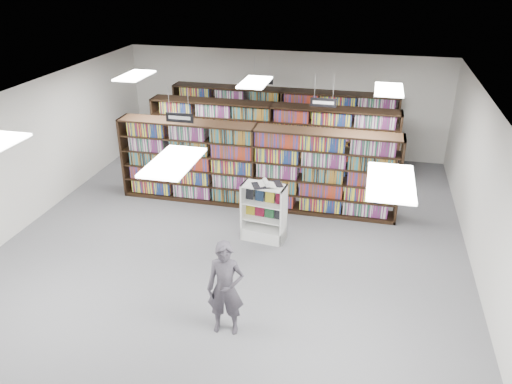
% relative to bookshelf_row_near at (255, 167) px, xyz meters
% --- Properties ---
extents(floor, '(12.00, 12.00, 0.00)m').
position_rel_bookshelf_row_near_xyz_m(floor, '(0.00, -2.00, -1.05)').
color(floor, '#55555A').
rests_on(floor, ground).
extents(ceiling, '(10.00, 12.00, 0.10)m').
position_rel_bookshelf_row_near_xyz_m(ceiling, '(0.00, -2.00, 2.15)').
color(ceiling, white).
rests_on(ceiling, wall_back).
extents(wall_back, '(10.00, 0.10, 3.20)m').
position_rel_bookshelf_row_near_xyz_m(wall_back, '(0.00, 4.00, 0.55)').
color(wall_back, silver).
rests_on(wall_back, ground).
extents(wall_left, '(0.10, 12.00, 3.20)m').
position_rel_bookshelf_row_near_xyz_m(wall_left, '(-5.00, -2.00, 0.55)').
color(wall_left, silver).
rests_on(wall_left, ground).
extents(wall_right, '(0.10, 12.00, 3.20)m').
position_rel_bookshelf_row_near_xyz_m(wall_right, '(5.00, -2.00, 0.55)').
color(wall_right, silver).
rests_on(wall_right, ground).
extents(bookshelf_row_near, '(7.00, 0.60, 2.10)m').
position_rel_bookshelf_row_near_xyz_m(bookshelf_row_near, '(0.00, 0.00, 0.00)').
color(bookshelf_row_near, black).
rests_on(bookshelf_row_near, floor).
extents(bookshelf_row_mid, '(7.00, 0.60, 2.10)m').
position_rel_bookshelf_row_near_xyz_m(bookshelf_row_mid, '(0.00, 2.00, 0.00)').
color(bookshelf_row_mid, black).
rests_on(bookshelf_row_mid, floor).
extents(bookshelf_row_far, '(7.00, 0.60, 2.10)m').
position_rel_bookshelf_row_near_xyz_m(bookshelf_row_far, '(0.00, 3.70, 0.00)').
color(bookshelf_row_far, black).
rests_on(bookshelf_row_far, floor).
extents(aisle_sign_left, '(0.65, 0.02, 0.80)m').
position_rel_bookshelf_row_near_xyz_m(aisle_sign_left, '(-1.50, -1.00, 1.48)').
color(aisle_sign_left, '#B2B2B7').
rests_on(aisle_sign_left, ceiling).
extents(aisle_sign_right, '(0.65, 0.02, 0.80)m').
position_rel_bookshelf_row_near_xyz_m(aisle_sign_right, '(1.50, 1.00, 1.48)').
color(aisle_sign_right, '#B2B2B7').
rests_on(aisle_sign_right, ceiling).
extents(aisle_sign_center, '(0.65, 0.02, 0.80)m').
position_rel_bookshelf_row_near_xyz_m(aisle_sign_center, '(-0.50, 3.00, 1.48)').
color(aisle_sign_center, '#B2B2B7').
rests_on(aisle_sign_center, ceiling).
extents(troffer_front_center, '(0.60, 1.20, 0.04)m').
position_rel_bookshelf_row_near_xyz_m(troffer_front_center, '(0.00, -5.00, 2.11)').
color(troffer_front_center, white).
rests_on(troffer_front_center, ceiling).
extents(troffer_front_right, '(0.60, 1.20, 0.04)m').
position_rel_bookshelf_row_near_xyz_m(troffer_front_right, '(3.00, -5.00, 2.11)').
color(troffer_front_right, white).
rests_on(troffer_front_right, ceiling).
extents(troffer_back_left, '(0.60, 1.20, 0.04)m').
position_rel_bookshelf_row_near_xyz_m(troffer_back_left, '(-3.00, 0.00, 2.11)').
color(troffer_back_left, white).
rests_on(troffer_back_left, ceiling).
extents(troffer_back_center, '(0.60, 1.20, 0.04)m').
position_rel_bookshelf_row_near_xyz_m(troffer_back_center, '(0.00, 0.00, 2.11)').
color(troffer_back_center, white).
rests_on(troffer_back_center, ceiling).
extents(troffer_back_right, '(0.60, 1.20, 0.04)m').
position_rel_bookshelf_row_near_xyz_m(troffer_back_right, '(3.00, 0.00, 2.11)').
color(troffer_back_right, white).
rests_on(troffer_back_right, ceiling).
extents(endcap_display, '(1.00, 0.58, 1.33)m').
position_rel_bookshelf_row_near_xyz_m(endcap_display, '(0.59, -1.57, -0.59)').
color(endcap_display, white).
rests_on(endcap_display, floor).
extents(open_book, '(0.74, 0.60, 0.13)m').
position_rel_bookshelf_row_near_xyz_m(open_book, '(0.64, -1.59, 0.31)').
color(open_book, black).
rests_on(open_book, endcap_display).
extents(shopper, '(0.67, 0.48, 1.72)m').
position_rel_bookshelf_row_near_xyz_m(shopper, '(0.62, -4.71, -0.19)').
color(shopper, '#423E47').
rests_on(shopper, floor).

